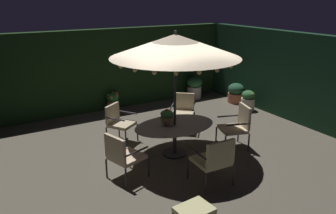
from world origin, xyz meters
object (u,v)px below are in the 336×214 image
at_px(ottoman_footrest, 194,211).
at_px(potted_plant_back_left, 113,101).
at_px(centerpiece_planter, 167,116).
at_px(potted_plant_back_center, 236,93).
at_px(patio_umbrella, 175,46).
at_px(patio_chair_northeast, 123,154).
at_px(patio_chair_southeast, 237,124).
at_px(patio_chair_south, 183,109).
at_px(patio_chair_north, 118,120).
at_px(patio_dining_table, 175,129).
at_px(patio_chair_east, 214,158).
at_px(potted_plant_front_corner, 194,87).
at_px(potted_plant_right_near, 248,100).

xyz_separation_m(ottoman_footrest, potted_plant_back_left, (0.99, 5.86, -0.03)).
bearing_deg(centerpiece_planter, potted_plant_back_center, 29.51).
height_order(patio_umbrella, patio_chair_northeast, patio_umbrella).
height_order(patio_umbrella, centerpiece_planter, patio_umbrella).
xyz_separation_m(patio_chair_southeast, ottoman_footrest, (-2.52, -1.93, -0.24)).
xyz_separation_m(patio_chair_south, potted_plant_back_left, (-1.06, 2.35, -0.25)).
height_order(patio_chair_north, patio_chair_northeast, patio_chair_northeast).
distance_m(patio_dining_table, patio_chair_east, 1.49).
bearing_deg(patio_chair_southeast, patio_chair_north, 143.61).
bearing_deg(potted_plant_back_center, centerpiece_planter, -150.49).
bearing_deg(patio_chair_east, patio_umbrella, 88.03).
relative_size(ottoman_footrest, potted_plant_front_corner, 0.76).
bearing_deg(centerpiece_planter, potted_plant_right_near, 20.64).
xyz_separation_m(patio_umbrella, patio_chair_north, (-0.83, 1.23, -1.87)).
bearing_deg(patio_chair_south, patio_umbrella, -130.12).
distance_m(patio_chair_northeast, potted_plant_right_near, 5.31).
bearing_deg(patio_umbrella, centerpiece_planter, 165.19).
bearing_deg(patio_chair_north, patio_chair_south, -2.81).
height_order(ottoman_footrest, potted_plant_right_near, potted_plant_right_near).
distance_m(centerpiece_planter, ottoman_footrest, 2.65).
distance_m(patio_chair_southeast, potted_plant_right_near, 2.83).
bearing_deg(potted_plant_right_near, patio_chair_north, -177.21).
bearing_deg(patio_chair_east, patio_chair_southeast, 35.41).
relative_size(patio_umbrella, patio_chair_south, 2.87).
bearing_deg(potted_plant_back_center, patio_chair_east, -135.43).
bearing_deg(potted_plant_back_left, potted_plant_right_near, -29.47).
bearing_deg(patio_dining_table, patio_umbrella, -140.18).
distance_m(patio_chair_southeast, patio_chair_south, 1.65).
bearing_deg(patio_dining_table, patio_chair_southeast, -17.07).
height_order(ottoman_footrest, potted_plant_front_corner, potted_plant_front_corner).
height_order(patio_dining_table, potted_plant_back_left, patio_dining_table).
height_order(patio_chair_northeast, potted_plant_back_center, patio_chair_northeast).
xyz_separation_m(patio_dining_table, ottoman_footrest, (-1.09, -2.37, -0.25)).
bearing_deg(ottoman_footrest, potted_plant_right_near, 39.46).
relative_size(patio_umbrella, centerpiece_planter, 7.19).
distance_m(potted_plant_front_corner, potted_plant_back_center, 1.44).
xyz_separation_m(patio_chair_southeast, potted_plant_front_corner, (1.41, 3.81, -0.19)).
bearing_deg(patio_chair_north, potted_plant_front_corner, 30.25).
bearing_deg(potted_plant_back_center, potted_plant_front_corner, 130.35).
height_order(patio_dining_table, patio_chair_southeast, patio_chair_southeast).
relative_size(patio_chair_southeast, ottoman_footrest, 1.81).
bearing_deg(centerpiece_planter, patio_chair_northeast, -158.59).
height_order(patio_chair_south, ottoman_footrest, patio_chair_south).
bearing_deg(patio_chair_south, patio_chair_northeast, -146.35).
bearing_deg(patio_chair_south, patio_chair_southeast, -73.37).
xyz_separation_m(patio_umbrella, potted_plant_back_center, (3.77, 2.28, -2.10)).
height_order(patio_umbrella, potted_plant_front_corner, patio_umbrella).
height_order(patio_chair_north, ottoman_footrest, patio_chair_north).
xyz_separation_m(centerpiece_planter, potted_plant_front_corner, (3.01, 3.32, -0.53)).
xyz_separation_m(patio_dining_table, patio_chair_north, (-0.83, 1.23, -0.04)).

